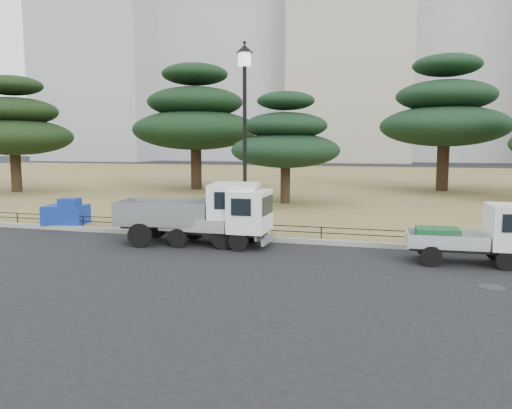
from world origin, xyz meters
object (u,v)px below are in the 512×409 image
(truck_kei_front, at_px, (225,218))
(street_lamp, at_px, (245,108))
(truck_kei_rear, at_px, (477,234))
(truck_large, at_px, (198,210))
(tarp_pile, at_px, (66,213))

(truck_kei_front, xyz_separation_m, street_lamp, (0.23, 1.40, 3.54))
(truck_kei_rear, relative_size, street_lamp, 0.50)
(truck_large, bearing_deg, tarp_pile, 156.48)
(truck_large, height_order, street_lamp, street_lamp)
(truck_large, height_order, tarp_pile, truck_large)
(truck_kei_rear, relative_size, tarp_pile, 1.84)
(truck_large, distance_m, tarp_pile, 6.33)
(street_lamp, height_order, tarp_pile, street_lamp)
(truck_kei_front, bearing_deg, street_lamp, 80.29)
(truck_large, height_order, truck_kei_rear, truck_large)
(truck_kei_front, relative_size, truck_kei_rear, 1.07)
(truck_kei_front, bearing_deg, truck_kei_rear, -3.38)
(truck_kei_rear, bearing_deg, truck_large, 173.12)
(truck_large, distance_m, truck_kei_rear, 8.33)
(truck_large, xyz_separation_m, street_lamp, (1.20, 1.28, 3.34))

